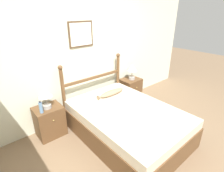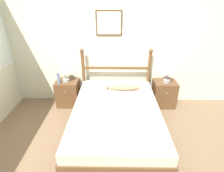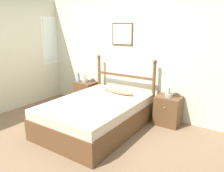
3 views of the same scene
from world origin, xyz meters
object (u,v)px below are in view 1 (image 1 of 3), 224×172
object	(u,v)px
bed	(126,122)
table_lamp_left	(45,94)
table_lamp_right	(132,69)
bottle	(41,107)
nightstand_right	(130,90)
fish_pillow	(111,93)
nightstand_left	(50,121)

from	to	relation	value
bed	table_lamp_left	bearing A→B (deg)	139.25
table_lamp_right	bottle	size ratio (longest dim) A/B	1.71
nightstand_right	bottle	distance (m)	2.24
nightstand_right	table_lamp_right	bearing A→B (deg)	-74.59
table_lamp_right	bed	bearing A→B (deg)	-139.63
table_lamp_right	bottle	xyz separation A→B (m)	(-2.21, -0.08, -0.16)
table_lamp_right	bottle	world-z (taller)	table_lamp_right
nightstand_right	bottle	bearing A→B (deg)	-177.48
table_lamp_left	fish_pillow	xyz separation A→B (m)	(1.19, -0.31, -0.23)
nightstand_left	table_lamp_left	world-z (taller)	table_lamp_left
nightstand_right	bed	bearing A→B (deg)	-138.78
nightstand_left	table_lamp_left	xyz separation A→B (m)	(-0.01, -0.01, 0.54)
bed	fish_pillow	size ratio (longest dim) A/B	3.19
bed	bottle	xyz separation A→B (m)	(-1.17, 0.81, 0.40)
bed	fish_pillow	distance (m)	0.69
nightstand_left	nightstand_right	distance (m)	2.08
bottle	nightstand_left	bearing A→B (deg)	36.48
bottle	fish_pillow	bearing A→B (deg)	-9.82
bed	fish_pillow	world-z (taller)	fish_pillow
bed	nightstand_right	xyz separation A→B (m)	(1.04, 0.91, 0.01)
nightstand_left	bottle	bearing A→B (deg)	-143.52
nightstand_left	table_lamp_right	distance (m)	2.15
bed	nightstand_left	world-z (taller)	nightstand_left
table_lamp_right	fish_pillow	distance (m)	0.98
nightstand_left	bottle	size ratio (longest dim) A/B	2.55
table_lamp_left	table_lamp_right	distance (m)	2.09
table_lamp_left	nightstand_left	bearing A→B (deg)	63.50
nightstand_right	bottle	xyz separation A→B (m)	(-2.21, -0.10, 0.38)
nightstand_right	table_lamp_left	bearing A→B (deg)	-179.71
nightstand_left	table_lamp_right	bearing A→B (deg)	-0.60
nightstand_right	table_lamp_right	world-z (taller)	table_lamp_right
table_lamp_left	bed	bearing A→B (deg)	-40.75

